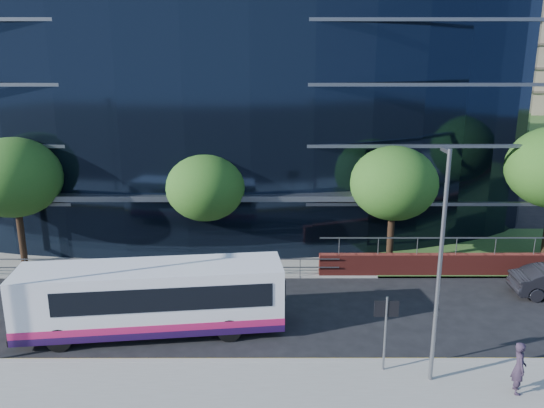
{
  "coord_description": "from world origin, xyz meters",
  "views": [
    {
      "loc": [
        0.52,
        -18.27,
        10.69
      ],
      "look_at": [
        0.57,
        8.0,
        3.68
      ],
      "focal_mm": 35.0,
      "sensor_mm": 36.0,
      "label": 1
    }
  ],
  "objects_px": {
    "street_sign": "(386,318)",
    "streetlight_east": "(440,262)",
    "pedestrian": "(519,368)",
    "tree_far_b": "(206,187)",
    "tree_far_c": "(394,183)",
    "tree_far_a": "(14,178)",
    "city_bus": "(154,298)",
    "tree_dist_e": "(485,121)"
  },
  "relations": [
    {
      "from": "tree_far_c",
      "to": "street_sign",
      "type": "bearing_deg",
      "value": -103.29
    },
    {
      "from": "streetlight_east",
      "to": "pedestrian",
      "type": "xyz_separation_m",
      "value": [
        2.64,
        -0.76,
        -3.39
      ]
    },
    {
      "from": "tree_far_a",
      "to": "tree_far_c",
      "type": "xyz_separation_m",
      "value": [
        20.0,
        0.0,
        -0.33
      ]
    },
    {
      "from": "tree_far_a",
      "to": "pedestrian",
      "type": "bearing_deg",
      "value": -28.88
    },
    {
      "from": "tree_far_c",
      "to": "city_bus",
      "type": "distance_m",
      "value": 13.86
    },
    {
      "from": "tree_far_c",
      "to": "pedestrian",
      "type": "distance_m",
      "value": 12.54
    },
    {
      "from": "tree_far_b",
      "to": "streetlight_east",
      "type": "height_order",
      "value": "streetlight_east"
    },
    {
      "from": "streetlight_east",
      "to": "tree_far_c",
      "type": "bearing_deg",
      "value": 84.89
    },
    {
      "from": "tree_far_a",
      "to": "streetlight_east",
      "type": "height_order",
      "value": "streetlight_east"
    },
    {
      "from": "city_bus",
      "to": "pedestrian",
      "type": "height_order",
      "value": "city_bus"
    },
    {
      "from": "street_sign",
      "to": "tree_dist_e",
      "type": "xyz_separation_m",
      "value": [
        19.5,
        41.59,
        2.39
      ]
    },
    {
      "from": "city_bus",
      "to": "tree_far_a",
      "type": "bearing_deg",
      "value": 132.59
    },
    {
      "from": "street_sign",
      "to": "streetlight_east",
      "type": "bearing_deg",
      "value": -21.36
    },
    {
      "from": "tree_far_c",
      "to": "tree_dist_e",
      "type": "height_order",
      "value": "same"
    },
    {
      "from": "tree_far_b",
      "to": "tree_far_c",
      "type": "relative_size",
      "value": 0.93
    },
    {
      "from": "tree_far_c",
      "to": "streetlight_east",
      "type": "bearing_deg",
      "value": -95.11
    },
    {
      "from": "tree_far_b",
      "to": "tree_far_c",
      "type": "bearing_deg",
      "value": -2.86
    },
    {
      "from": "tree_far_a",
      "to": "city_bus",
      "type": "relative_size",
      "value": 0.65
    },
    {
      "from": "tree_far_b",
      "to": "city_bus",
      "type": "height_order",
      "value": "tree_far_b"
    },
    {
      "from": "tree_dist_e",
      "to": "streetlight_east",
      "type": "height_order",
      "value": "streetlight_east"
    },
    {
      "from": "tree_far_c",
      "to": "pedestrian",
      "type": "xyz_separation_m",
      "value": [
        1.64,
        -11.93,
        -3.48
      ]
    },
    {
      "from": "tree_far_b",
      "to": "tree_dist_e",
      "type": "relative_size",
      "value": 0.93
    },
    {
      "from": "pedestrian",
      "to": "tree_far_c",
      "type": "bearing_deg",
      "value": 17.94
    },
    {
      "from": "streetlight_east",
      "to": "city_bus",
      "type": "bearing_deg",
      "value": 160.65
    },
    {
      "from": "tree_far_a",
      "to": "tree_far_b",
      "type": "bearing_deg",
      "value": 2.86
    },
    {
      "from": "tree_dist_e",
      "to": "pedestrian",
      "type": "relative_size",
      "value": 3.61
    },
    {
      "from": "street_sign",
      "to": "pedestrian",
      "type": "xyz_separation_m",
      "value": [
        4.14,
        -1.35,
        -1.1
      ]
    },
    {
      "from": "tree_far_b",
      "to": "streetlight_east",
      "type": "distance_m",
      "value": 14.74
    },
    {
      "from": "tree_far_c",
      "to": "pedestrian",
      "type": "relative_size",
      "value": 3.61
    },
    {
      "from": "street_sign",
      "to": "tree_dist_e",
      "type": "distance_m",
      "value": 45.99
    },
    {
      "from": "street_sign",
      "to": "streetlight_east",
      "type": "xyz_separation_m",
      "value": [
        1.5,
        -0.59,
        2.29
      ]
    },
    {
      "from": "street_sign",
      "to": "tree_far_a",
      "type": "relative_size",
      "value": 0.4
    },
    {
      "from": "tree_far_a",
      "to": "tree_far_c",
      "type": "distance_m",
      "value": 20.0
    },
    {
      "from": "tree_far_c",
      "to": "tree_dist_e",
      "type": "relative_size",
      "value": 1.0
    },
    {
      "from": "street_sign",
      "to": "pedestrian",
      "type": "bearing_deg",
      "value": -18.02
    },
    {
      "from": "tree_far_b",
      "to": "city_bus",
      "type": "relative_size",
      "value": 0.56
    },
    {
      "from": "tree_far_c",
      "to": "pedestrian",
      "type": "bearing_deg",
      "value": -82.2
    },
    {
      "from": "tree_far_b",
      "to": "tree_far_a",
      "type": "bearing_deg",
      "value": -177.14
    },
    {
      "from": "tree_far_a",
      "to": "street_sign",
      "type": "bearing_deg",
      "value": -31.17
    },
    {
      "from": "tree_far_a",
      "to": "tree_far_b",
      "type": "distance_m",
      "value": 10.03
    },
    {
      "from": "tree_far_b",
      "to": "city_bus",
      "type": "xyz_separation_m",
      "value": [
        -1.2,
        -8.09,
        -2.69
      ]
    },
    {
      "from": "street_sign",
      "to": "pedestrian",
      "type": "relative_size",
      "value": 1.55
    }
  ]
}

